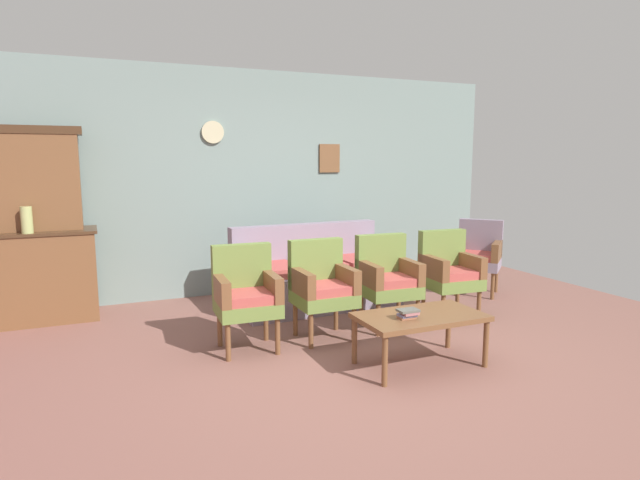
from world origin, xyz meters
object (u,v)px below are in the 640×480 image
object	(u,v)px
coffee_table	(420,320)
book_stack_on_table	(408,314)
wingback_chair_by_fireplace	(478,253)
vase_on_cabinet	(27,220)
floral_couch	(315,277)
armchair_by_doorway	(246,293)
armchair_near_cabinet	(387,277)
side_cabinet	(38,276)
armchair_near_couch_end	(322,285)
armchair_row_middle	(449,270)

from	to	relation	value
coffee_table	book_stack_on_table	xyz separation A→B (m)	(-0.15, -0.06, 0.09)
wingback_chair_by_fireplace	vase_on_cabinet	bearing A→B (deg)	172.20
floral_couch	wingback_chair_by_fireplace	size ratio (longest dim) A/B	2.03
floral_couch	armchair_by_doorway	distance (m)	1.52
armchair_near_cabinet	coffee_table	distance (m)	1.02
side_cabinet	wingback_chair_by_fireplace	distance (m)	4.93
armchair_near_couch_end	wingback_chair_by_fireplace	xyz separation A→B (m)	(2.42, 0.75, 0.00)
floral_couch	side_cabinet	bearing A→B (deg)	168.49
side_cabinet	book_stack_on_table	distance (m)	3.77
book_stack_on_table	floral_couch	bearing A→B (deg)	87.79
armchair_by_doorway	coffee_table	world-z (taller)	armchair_by_doorway
armchair_by_doorway	armchair_near_couch_end	world-z (taller)	same
floral_couch	armchair_by_doorway	size ratio (longest dim) A/B	2.03
side_cabinet	armchair_near_cabinet	xyz separation A→B (m)	(3.15, -1.56, 0.03)
armchair_by_doorway	armchair_row_middle	size ratio (longest dim) A/B	1.00
armchair_by_doorway	vase_on_cabinet	bearing A→B (deg)	140.89
armchair_near_cabinet	armchair_row_middle	size ratio (longest dim) A/B	1.00
armchair_row_middle	armchair_near_cabinet	bearing A→B (deg)	-178.22
armchair_by_doorway	book_stack_on_table	bearing A→B (deg)	-44.10
vase_on_cabinet	armchair_row_middle	xyz separation A→B (m)	(3.95, -1.35, -0.56)
side_cabinet	book_stack_on_table	size ratio (longest dim) A/B	7.23
wingback_chair_by_fireplace	floral_couch	bearing A→B (deg)	172.05
floral_couch	armchair_near_couch_end	distance (m)	1.11
book_stack_on_table	side_cabinet	bearing A→B (deg)	136.43
vase_on_cabinet	armchair_near_cabinet	bearing A→B (deg)	-23.28
armchair_by_doorway	book_stack_on_table	world-z (taller)	armchair_by_doorway
book_stack_on_table	armchair_near_couch_end	bearing A→B (deg)	106.27
armchair_near_couch_end	wingback_chair_by_fireplace	size ratio (longest dim) A/B	1.00
vase_on_cabinet	coffee_table	distance (m)	3.81
floral_couch	armchair_near_couch_end	size ratio (longest dim) A/B	2.03
floral_couch	wingback_chair_by_fireplace	bearing A→B (deg)	-7.95
armchair_by_doorway	armchair_near_couch_end	xyz separation A→B (m)	(0.72, 0.01, 0.00)
side_cabinet	armchair_row_middle	size ratio (longest dim) A/B	1.28
book_stack_on_table	armchair_by_doorway	bearing A→B (deg)	135.90
armchair_near_couch_end	book_stack_on_table	world-z (taller)	armchair_near_couch_end
armchair_near_couch_end	side_cabinet	bearing A→B (deg)	146.67
armchair_near_couch_end	armchair_row_middle	xyz separation A→B (m)	(1.47, 0.07, 0.00)
coffee_table	book_stack_on_table	size ratio (longest dim) A/B	6.26
wingback_chair_by_fireplace	book_stack_on_table	distance (m)	2.75
side_cabinet	armchair_near_cabinet	size ratio (longest dim) A/B	1.28
vase_on_cabinet	armchair_row_middle	bearing A→B (deg)	-18.88
vase_on_cabinet	floral_couch	xyz separation A→B (m)	(2.85, -0.38, -0.73)
armchair_near_cabinet	armchair_by_doorway	bearing A→B (deg)	-177.79
floral_couch	wingback_chair_by_fireplace	xyz separation A→B (m)	(2.05, -0.29, 0.17)
side_cabinet	vase_on_cabinet	size ratio (longest dim) A/B	4.44
vase_on_cabinet	armchair_by_doorway	bearing A→B (deg)	-39.11
side_cabinet	wingback_chair_by_fireplace	bearing A→B (deg)	-10.01
armchair_row_middle	book_stack_on_table	size ratio (longest dim) A/B	5.64
coffee_table	armchair_by_doorway	bearing A→B (deg)	141.62
side_cabinet	armchair_row_middle	xyz separation A→B (m)	(3.91, -1.54, 0.03)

